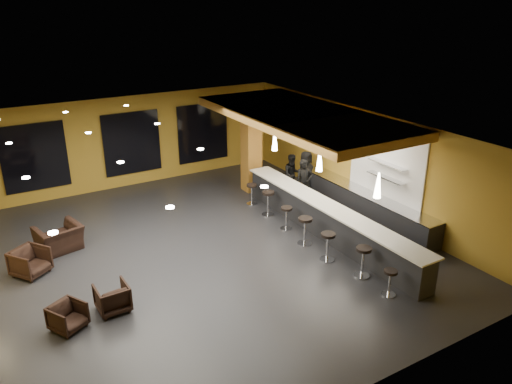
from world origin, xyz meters
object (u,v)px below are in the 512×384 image
staff_a (304,183)px  staff_b (292,174)px  column (251,146)px  bar_stool_5 (268,200)px  armchair_c (30,262)px  bar_stool_6 (252,192)px  armchair_b (112,298)px  bar_stool_0 (390,279)px  bar_counter (327,221)px  prep_counter (364,205)px  armchair_a (68,317)px  pendant_2 (275,141)px  pendant_1 (320,160)px  bar_stool_1 (363,258)px  pendant_0 (378,185)px  armchair_d (59,238)px  bar_stool_2 (328,243)px  staff_c (306,173)px  bar_stool_3 (305,227)px  bar_stool_4 (286,215)px

staff_a → staff_b: bearing=91.7°
column → bar_stool_5: size_ratio=4.07×
armchair_c → bar_stool_6: bar_stool_6 is taller
armchair_b → bar_stool_0: 6.76m
bar_counter → armchair_b: size_ratio=10.63×
prep_counter → armchair_a: (-9.87, -1.18, -0.11)m
column → pendant_2: size_ratio=5.00×
pendant_1 → armchair_a: bearing=-171.5°
staff_a → armchair_c: size_ratio=2.05×
bar_stool_1 → bar_stool_6: bearing=90.4°
armchair_c → bar_stool_6: bearing=-27.3°
pendant_0 → pendant_1: (0.00, 2.50, 0.00)m
bar_stool_5 → armchair_d: bearing=171.1°
bar_stool_1 → bar_stool_2: bearing=102.6°
pendant_1 → bar_stool_0: (-0.71, -3.91, -1.89)m
prep_counter → pendant_2: size_ratio=8.57×
column → bar_stool_0: 8.14m
bar_counter → pendant_2: 3.52m
staff_c → armchair_c: bearing=163.7°
column → staff_a: bearing=-70.3°
staff_b → armchair_b: bearing=-138.0°
pendant_2 → bar_stool_1: bearing=-97.1°
prep_counter → pendant_2: 3.73m
staff_b → bar_stool_6: staff_b is taller
pendant_1 → armchair_b: 7.17m
staff_b → bar_stool_1: bearing=-91.3°
bar_counter → armchair_d: bearing=155.7°
armchair_a → bar_stool_3: size_ratio=0.80×
pendant_2 → prep_counter: bearing=-51.3°
pendant_0 → pendant_2: size_ratio=1.00×
staff_c → bar_stool_4: staff_c is taller
pendant_2 → bar_stool_5: (-0.71, -0.74, -1.80)m
armchair_a → bar_stool_3: bearing=-24.5°
prep_counter → armchair_b: bearing=-173.6°
staff_a → staff_c: staff_a is taller
bar_stool_1 → bar_stool_3: 2.29m
pendant_0 → staff_b: 5.77m
column → bar_stool_3: (-0.90, -4.70, -1.20)m
armchair_b → bar_stool_5: size_ratio=0.87×
bar_stool_0 → bar_stool_2: 2.21m
pendant_2 → bar_stool_3: bearing=-106.2°
column → staff_c: size_ratio=2.11×
pendant_2 → pendant_0: bearing=-90.0°
pendant_2 → armchair_d: pendant_2 is taller
staff_b → bar_stool_4: 3.06m
staff_b → staff_c: (0.44, -0.22, 0.06)m
bar_counter → pendant_1: bearing=90.0°
armchair_b → bar_stool_6: size_ratio=0.99×
staff_b → bar_stool_0: 7.09m
armchair_a → bar_stool_5: bearing=-6.9°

